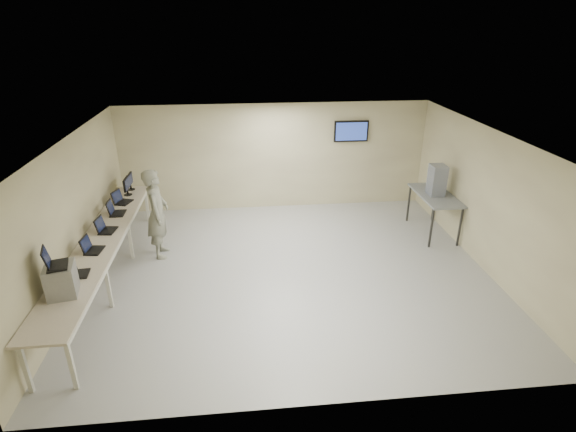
{
  "coord_description": "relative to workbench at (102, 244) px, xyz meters",
  "views": [
    {
      "loc": [
        -0.85,
        -7.91,
        4.77
      ],
      "look_at": [
        0.0,
        0.2,
        1.15
      ],
      "focal_mm": 28.0,
      "sensor_mm": 36.0,
      "label": 1
    }
  ],
  "objects": [
    {
      "name": "room",
      "position": [
        3.62,
        0.06,
        0.58
      ],
      "size": [
        8.01,
        7.01,
        2.81
      ],
      "color": "silver",
      "rests_on": "ground"
    },
    {
      "name": "workbench",
      "position": [
        0.0,
        0.0,
        0.0
      ],
      "size": [
        0.76,
        6.0,
        0.9
      ],
      "color": "beige",
      "rests_on": "ground"
    },
    {
      "name": "equipment_box",
      "position": [
        -0.06,
        -1.8,
        0.32
      ],
      "size": [
        0.5,
        0.54,
        0.49
      ],
      "primitive_type": "cube",
      "rotation": [
        0.0,
        0.0,
        0.21
      ],
      "color": "gray",
      "rests_on": "workbench"
    },
    {
      "name": "laptop_on_box",
      "position": [
        -0.12,
        -1.8,
        0.64
      ],
      "size": [
        0.41,
        0.44,
        0.3
      ],
      "rotation": [
        0.0,
        0.0,
        0.28
      ],
      "color": "black",
      "rests_on": "equipment_box"
    },
    {
      "name": "laptop_0",
      "position": [
        -0.03,
        -1.24,
        0.14
      ],
      "size": [
        0.29,
        0.34,
        0.25
      ],
      "rotation": [
        0.0,
        0.0,
        0.09
      ],
      "color": "black",
      "rests_on": "workbench"
    },
    {
      "name": "laptop_1",
      "position": [
        -0.05,
        -0.43,
        0.15
      ],
      "size": [
        0.34,
        0.4,
        0.29
      ],
      "rotation": [
        0.0,
        0.0,
        -0.11
      ],
      "color": "black",
      "rests_on": "workbench"
    },
    {
      "name": "laptop_2",
      "position": [
        -0.03,
        0.39,
        0.15
      ],
      "size": [
        0.36,
        0.41,
        0.3
      ],
      "rotation": [
        0.0,
        0.0,
        -0.12
      ],
      "color": "black",
      "rests_on": "workbench"
    },
    {
      "name": "laptop_3",
      "position": [
        -0.04,
        1.25,
        0.15
      ],
      "size": [
        0.32,
        0.39,
        0.3
      ],
      "rotation": [
        0.0,
        0.0,
        0.0
      ],
      "color": "black",
      "rests_on": "workbench"
    },
    {
      "name": "laptop_4",
      "position": [
        -0.05,
        1.89,
        0.15
      ],
      "size": [
        0.42,
        0.45,
        0.3
      ],
      "rotation": [
        0.0,
        0.0,
        -0.32
      ],
      "color": "black",
      "rests_on": "workbench"
    },
    {
      "name": "monitor_near",
      "position": [
        -0.01,
        2.39,
        0.33
      ],
      "size": [
        0.19,
        0.43,
        0.42
      ],
      "color": "black",
      "rests_on": "workbench"
    },
    {
      "name": "monitor_far",
      "position": [
        -0.01,
        2.75,
        0.32
      ],
      "size": [
        0.18,
        0.41,
        0.4
      ],
      "color": "black",
      "rests_on": "workbench"
    },
    {
      "name": "soldier",
      "position": [
        0.9,
        1.0,
        0.15
      ],
      "size": [
        0.5,
        0.73,
        1.96
      ],
      "primitive_type": "imported",
      "rotation": [
        0.0,
        0.0,
        1.61
      ],
      "color": "#5F6750",
      "rests_on": "ground"
    },
    {
      "name": "side_table",
      "position": [
        7.19,
        1.44,
        0.09
      ],
      "size": [
        0.77,
        1.64,
        0.99
      ],
      "color": "slate",
      "rests_on": "ground"
    },
    {
      "name": "storage_bins",
      "position": [
        7.17,
        1.44,
        0.51
      ],
      "size": [
        0.34,
        0.37,
        0.71
      ],
      "color": "gray",
      "rests_on": "side_table"
    }
  ]
}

